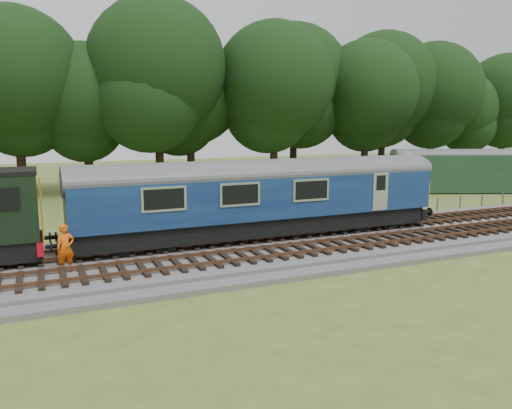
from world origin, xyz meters
name	(u,v)px	position (x,y,z in m)	size (l,w,h in m)	color
ground	(348,243)	(0.00, 0.00, 0.00)	(120.00, 120.00, 0.00)	#4A6324
ballast	(348,239)	(0.00, 0.00, 0.17)	(70.00, 7.00, 0.35)	#4C4C4F
track_north	(333,229)	(0.00, 1.40, 0.42)	(67.20, 2.40, 0.21)	black
track_south	(368,241)	(0.00, -1.60, 0.42)	(67.20, 2.40, 0.21)	black
fence	(304,226)	(0.00, 4.50, 0.00)	(64.00, 0.12, 1.00)	#6B6054
tree_line	(208,189)	(0.00, 22.00, 0.00)	(70.00, 8.00, 18.00)	black
dmu_railcar	(264,192)	(-3.96, 1.40, 2.61)	(18.05, 2.86, 3.88)	black
worker	(66,248)	(-13.12, -0.73, 1.25)	(0.66, 0.43, 1.80)	#FF5C0D
parked_coach	(476,169)	(20.19, 10.87, 2.03)	(14.00, 7.66, 3.61)	#19381E
shed	(477,174)	(23.39, 13.55, 1.24)	(3.47, 3.47, 2.44)	#19381E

